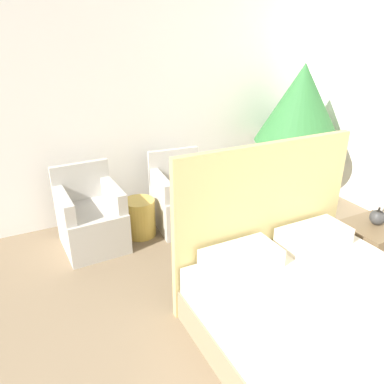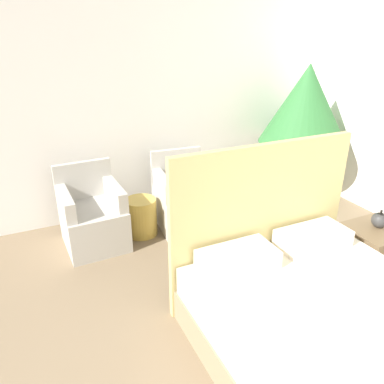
# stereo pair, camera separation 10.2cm
# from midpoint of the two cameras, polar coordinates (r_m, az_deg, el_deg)

# --- Properties ---
(wall_back) EXTENTS (10.00, 0.06, 2.90)m
(wall_back) POSITION_cam_midpoint_polar(r_m,az_deg,el_deg) (4.43, -8.26, 14.70)
(wall_back) COLOR white
(wall_back) RESTS_ON ground_plane
(bed) EXTENTS (1.63, 1.97, 1.34)m
(bed) POSITION_cam_midpoint_polar(r_m,az_deg,el_deg) (2.84, 21.71, -19.01)
(bed) COLOR #8C7A5B
(bed) RESTS_ON ground_plane
(armchair_near_window_left) EXTENTS (0.63, 0.69, 0.84)m
(armchair_near_window_left) POSITION_cam_midpoint_polar(r_m,az_deg,el_deg) (4.05, -14.13, -4.14)
(armchair_near_window_left) COLOR #B7B2A8
(armchair_near_window_left) RESTS_ON ground_plane
(armchair_near_window_right) EXTENTS (0.66, 0.72, 0.84)m
(armchair_near_window_right) POSITION_cam_midpoint_polar(r_m,az_deg,el_deg) (4.32, -0.57, -1.53)
(armchair_near_window_right) COLOR #B7B2A8
(armchair_near_window_right) RESTS_ON ground_plane
(potted_palm) EXTENTS (1.08, 1.08, 1.75)m
(potted_palm) POSITION_cam_midpoint_polar(r_m,az_deg,el_deg) (4.89, 17.47, 12.00)
(potted_palm) COLOR beige
(potted_palm) RESTS_ON ground_plane
(nightstand) EXTENTS (0.49, 0.47, 0.48)m
(nightstand) POSITION_cam_midpoint_polar(r_m,az_deg,el_deg) (3.88, 26.44, -8.12)
(nightstand) COLOR brown
(nightstand) RESTS_ON ground_plane
(side_table) EXTENTS (0.34, 0.34, 0.42)m
(side_table) POSITION_cam_midpoint_polar(r_m,az_deg,el_deg) (4.18, -7.02, -3.78)
(side_table) COLOR gold
(side_table) RESTS_ON ground_plane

